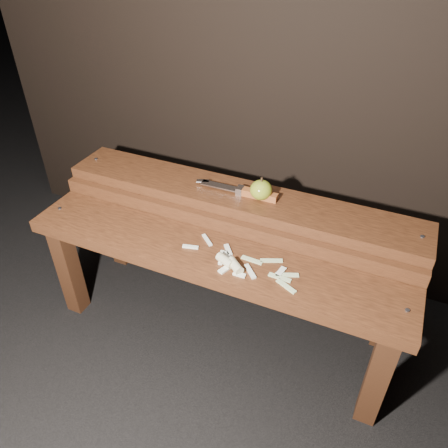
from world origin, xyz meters
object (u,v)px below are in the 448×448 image
at_px(apple, 261,190).
at_px(knife, 249,192).
at_px(bench_rear_tier, 237,215).
at_px(bench_front_tier, 208,271).

xyz_separation_m(apple, knife, (-0.04, 0.00, -0.02)).
bearing_deg(bench_rear_tier, apple, 3.18).
height_order(bench_front_tier, bench_rear_tier, bench_rear_tier).
xyz_separation_m(bench_rear_tier, knife, (0.04, 0.01, 0.10)).
relative_size(bench_front_tier, apple, 15.96).
bearing_deg(bench_front_tier, apple, 71.42).
relative_size(bench_rear_tier, apple, 15.96).
bearing_deg(bench_front_tier, knife, 80.68).
distance_m(apple, knife, 0.04).
distance_m(bench_rear_tier, apple, 0.14).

